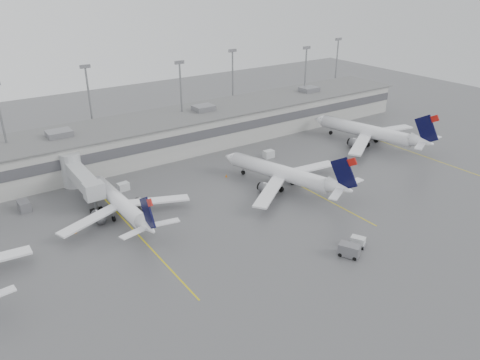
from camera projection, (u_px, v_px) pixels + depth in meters
ground at (317, 271)px, 68.21m from camera, size 260.00×260.00×0.00m
terminal at (149, 137)px, 110.10m from camera, size 152.00×17.00×9.45m
light_masts at (136, 99)px, 111.21m from camera, size 142.40×8.00×20.60m
jet_bridge_right at (78, 175)px, 90.46m from camera, size 4.00×17.20×7.00m
stand_markings at (228, 208)px, 86.26m from camera, size 105.25×40.00×0.01m
jet_mid_left at (121, 203)px, 82.01m from camera, size 24.20×27.13×8.78m
jet_mid_right at (285, 173)px, 93.15m from camera, size 26.37×30.02×10.01m
jet_far_right at (371, 132)px, 116.38m from camera, size 28.75×32.60×10.72m
baggage_tug at (358, 243)px, 74.15m from camera, size 2.55×2.99×1.65m
baggage_cart at (349, 250)px, 71.43m from camera, size 3.05×3.64×2.03m
gse_uld_b at (123, 187)px, 92.90m from camera, size 2.36×1.69×1.59m
gse_uld_c at (269, 154)px, 109.07m from camera, size 2.44×1.65×1.71m
gse_loader at (24, 206)px, 85.07m from camera, size 2.02×3.08×1.87m
cone_b at (75, 231)px, 77.98m from camera, size 0.46×0.46×0.74m
cone_c at (226, 176)px, 98.99m from camera, size 0.42×0.42×0.67m
cone_d at (404, 140)px, 119.43m from camera, size 0.38×0.38×0.60m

